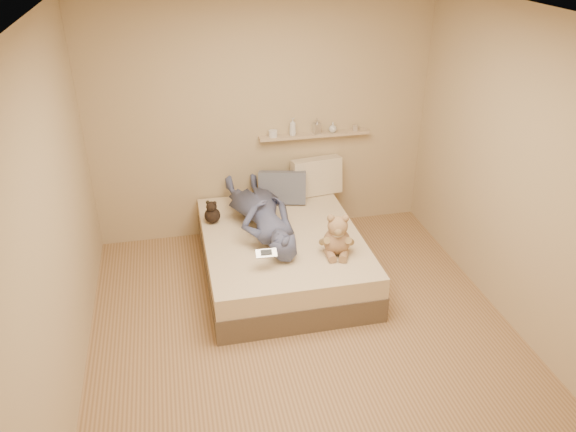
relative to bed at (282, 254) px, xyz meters
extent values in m
plane|color=#9F7C52|center=(0.00, -0.93, -0.22)|extent=(3.80, 3.80, 0.00)
plane|color=silver|center=(0.00, -0.93, 2.38)|extent=(3.80, 3.80, 0.00)
plane|color=tan|center=(0.00, 0.97, 1.08)|extent=(3.60, 0.00, 3.60)
plane|color=tan|center=(0.00, -2.83, 1.08)|extent=(3.60, 0.00, 3.60)
plane|color=tan|center=(-1.80, -0.93, 1.08)|extent=(0.00, 3.80, 3.80)
plane|color=tan|center=(1.80, -0.93, 1.08)|extent=(0.00, 3.80, 3.80)
cube|color=brown|center=(0.00, 0.00, -0.10)|extent=(1.50, 1.90, 0.25)
cube|color=beige|center=(0.00, 0.00, 0.13)|extent=(1.48, 1.88, 0.20)
cube|color=silver|center=(-0.25, -0.56, 0.39)|extent=(0.18, 0.08, 0.06)
cube|color=black|center=(-0.25, -0.56, 0.40)|extent=(0.10, 0.05, 0.03)
sphere|color=#967452|center=(0.42, -0.43, 0.35)|extent=(0.25, 0.25, 0.25)
sphere|color=#A6825B|center=(0.41, -0.45, 0.51)|extent=(0.18, 0.18, 0.18)
sphere|color=#8C6B4C|center=(0.35, -0.43, 0.59)|extent=(0.07, 0.07, 0.07)
sphere|color=tan|center=(0.48, -0.46, 0.59)|extent=(0.07, 0.07, 0.07)
sphere|color=olive|center=(0.40, -0.53, 0.50)|extent=(0.07, 0.07, 0.07)
cylinder|color=#967D50|center=(0.30, -0.43, 0.36)|extent=(0.08, 0.16, 0.14)
cylinder|color=#90764D|center=(0.52, -0.48, 0.36)|extent=(0.14, 0.17, 0.14)
cylinder|color=#997351|center=(0.34, -0.52, 0.26)|extent=(0.08, 0.16, 0.08)
cylinder|color=olive|center=(0.45, -0.55, 0.26)|extent=(0.14, 0.18, 0.08)
cylinder|color=beige|center=(0.41, -0.45, 0.44)|extent=(0.15, 0.15, 0.02)
sphere|color=black|center=(-0.63, 0.39, 0.31)|extent=(0.16, 0.16, 0.16)
sphere|color=black|center=(-0.63, 0.38, 0.41)|extent=(0.11, 0.11, 0.11)
sphere|color=black|center=(-0.66, 0.39, 0.45)|extent=(0.04, 0.04, 0.04)
sphere|color=black|center=(-0.60, 0.36, 0.45)|extent=(0.04, 0.04, 0.04)
cube|color=#C3B49A|center=(0.56, 0.83, 0.43)|extent=(0.57, 0.27, 0.41)
cube|color=#575C6A|center=(0.15, 0.69, 0.40)|extent=(0.54, 0.33, 0.36)
imported|color=#424669|center=(-0.17, 0.16, 0.40)|extent=(0.73, 1.53, 0.35)
cube|color=tan|center=(0.55, 0.91, 0.88)|extent=(1.20, 0.12, 0.03)
cylinder|color=silver|center=(0.10, 0.91, 0.93)|extent=(0.09, 0.09, 0.07)
imported|color=silver|center=(0.31, 0.91, 0.98)|extent=(0.10, 0.10, 0.19)
imported|color=silver|center=(0.57, 0.91, 0.97)|extent=(0.09, 0.09, 0.17)
imported|color=silver|center=(0.75, 0.91, 0.95)|extent=(0.10, 0.10, 0.11)
cylinder|color=#BAAFA0|center=(1.01, 0.91, 0.92)|extent=(0.06, 0.06, 0.06)
camera|label=1|loc=(-0.94, -4.59, 2.94)|focal=35.00mm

